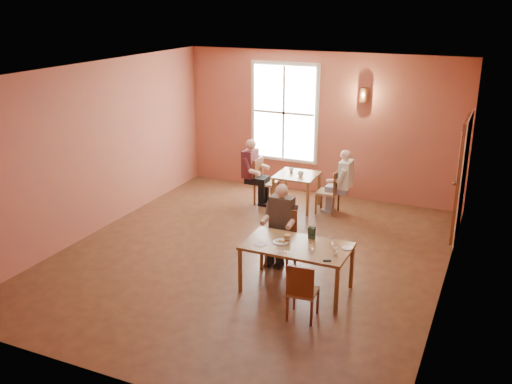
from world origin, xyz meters
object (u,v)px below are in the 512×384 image
at_px(chair_empty, 303,290).
at_px(second_table, 296,191).
at_px(chair_diner_maroon, 267,181).
at_px(chair_diner_white, 328,191).
at_px(diner_maroon, 265,173).
at_px(diner_main, 280,230).
at_px(main_table, 296,267).
at_px(diner_white, 330,183).
at_px(chair_diner_main, 281,239).

xyz_separation_m(chair_empty, second_table, (-1.52, 3.88, -0.06)).
relative_size(chair_empty, second_table, 1.02).
bearing_deg(second_table, chair_diner_maroon, 180.00).
height_order(second_table, chair_diner_maroon, chair_diner_maroon).
height_order(chair_diner_white, diner_maroon, diner_maroon).
bearing_deg(diner_maroon, diner_main, 27.73).
relative_size(main_table, chair_diner_maroon, 1.61).
relative_size(diner_main, diner_white, 0.99).
bearing_deg(chair_diner_main, diner_main, 90.00).
distance_m(diner_main, diner_maroon, 2.92).
bearing_deg(main_table, second_table, 110.19).
bearing_deg(chair_diner_main, second_table, -75.14).
relative_size(diner_main, chair_diner_maroon, 1.31).
height_order(diner_main, chair_empty, diner_main).
distance_m(main_table, chair_diner_white, 3.25).
bearing_deg(chair_diner_maroon, diner_maroon, -90.00).
distance_m(main_table, chair_diner_maroon, 3.69).
bearing_deg(second_table, chair_diner_white, 0.00).
bearing_deg(chair_empty, chair_diner_maroon, 115.12).
relative_size(diner_main, second_table, 1.54).
bearing_deg(diner_white, chair_diner_maroon, 90.00).
bearing_deg(diner_white, second_table, 90.00).
xyz_separation_m(second_table, chair_diner_white, (0.65, 0.00, 0.09)).
bearing_deg(diner_maroon, chair_empty, 29.55).
height_order(chair_diner_main, chair_empty, chair_diner_main).
bearing_deg(diner_white, main_table, -171.17).
xyz_separation_m(second_table, diner_maroon, (-0.68, 0.00, 0.30)).
bearing_deg(chair_diner_maroon, diner_main, 27.20).
height_order(chair_diner_main, second_table, chair_diner_main).
bearing_deg(main_table, diner_main, 128.88).
bearing_deg(chair_empty, diner_maroon, 115.46).
bearing_deg(chair_diner_main, chair_diner_white, -89.39).
bearing_deg(chair_empty, chair_diner_white, 98.56).
distance_m(diner_white, chair_diner_maroon, 1.34).
distance_m(chair_diner_white, chair_diner_maroon, 1.30).
distance_m(main_table, diner_white, 3.25).
bearing_deg(chair_empty, diner_main, 118.89).
height_order(second_table, chair_diner_white, chair_diner_white).
xyz_separation_m(chair_diner_main, diner_maroon, (-1.36, 2.55, 0.20)).
bearing_deg(diner_maroon, chair_diner_white, 90.00).
bearing_deg(second_table, chair_empty, -68.60).
relative_size(second_table, diner_maroon, 0.61).
height_order(second_table, diner_white, diner_white).
height_order(diner_main, diner_maroon, diner_maroon).
height_order(diner_white, chair_diner_maroon, diner_white).
distance_m(main_table, chair_diner_main, 0.83).
height_order(chair_diner_white, chair_diner_maroon, chair_diner_maroon).
bearing_deg(diner_maroon, second_table, 90.00).
bearing_deg(diner_maroon, chair_diner_maroon, 90.00).
distance_m(diner_main, diner_white, 2.58).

